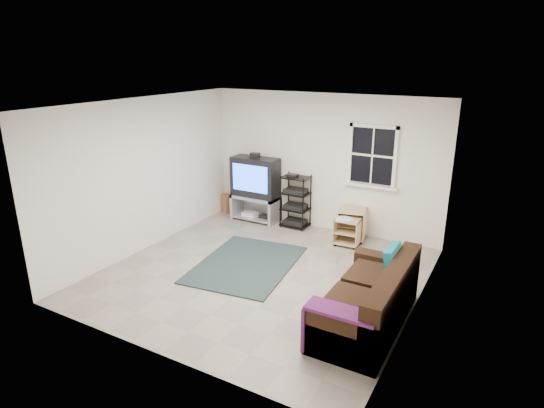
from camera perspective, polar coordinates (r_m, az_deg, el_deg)
The scene contains 8 objects.
room at distance 8.30m, azimuth 12.45°, elevation 5.45°, with size 4.60×4.62×4.60m.
tv_unit at distance 9.17m, azimuth -2.08°, elevation 2.55°, with size 0.96×0.48×1.41m.
av_rack at distance 8.90m, azimuth 2.96°, elevation -0.07°, with size 0.53×0.38×1.06m.
side_table_left at distance 8.52m, azimuth 10.07°, elevation -2.29°, with size 0.57×0.57×0.57m.
side_table_right at distance 8.25m, azimuth 9.54°, elevation -3.11°, with size 0.46×0.48×0.51m.
sofa at distance 5.93m, azimuth 12.13°, elevation -11.95°, with size 0.87×1.96×0.89m.
shag_rug at distance 7.46m, azimuth -3.26°, elevation -7.53°, with size 1.45×1.99×0.02m, color #301E15.
paper_bag at distance 9.88m, azimuth -5.75°, elevation 0.09°, with size 0.26×0.17×0.37m, color #A26D48.
Camera 1 is at (3.25, -5.50, 3.26)m, focal length 30.00 mm.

